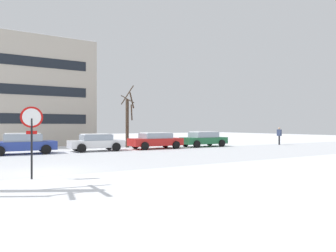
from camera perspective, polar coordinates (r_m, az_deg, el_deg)
The scene contains 10 objects.
ground_plane at distance 13.28m, azimuth -22.44°, elevation -8.24°, with size 120.00×120.00×0.00m, color white.
road_surface at distance 17.07m, azimuth -24.19°, elevation -6.40°, with size 80.00×9.71×0.00m.
stop_sign at distance 11.85m, azimuth -24.33°, elevation -0.38°, with size 0.76×0.07×2.60m.
parked_car_blue at distance 22.82m, azimuth -25.75°, elevation -2.96°, with size 4.25×2.14×1.43m.
parked_car_white at distance 23.65m, azimuth -13.42°, elevation -2.97°, with size 4.02×2.01×1.32m.
parked_car_red at distance 25.42m, azimuth -2.34°, elevation -2.71°, with size 4.45×2.13×1.36m.
parked_car_green at distance 28.18m, azimuth 6.72°, elevation -2.42°, with size 4.34×2.09×1.40m.
pedestrian_crossing at distance 32.79m, azimuth 20.25°, elevation -1.53°, with size 0.39×0.45×1.78m.
tree_far_left at distance 27.16m, azimuth -7.61°, elevation 1.19°, with size 1.53×1.55×5.63m.
building_far_left at distance 34.09m, azimuth -24.23°, elevation 5.52°, with size 10.93×8.38×10.38m.
Camera 1 is at (-1.76, -13.02, 1.90)m, focal length 32.30 mm.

